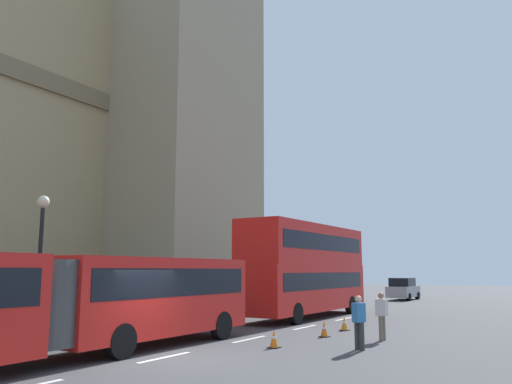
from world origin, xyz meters
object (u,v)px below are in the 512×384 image
double_decker_bus (306,266)px  traffic_cone_east (344,324)px  traffic_cone_west (274,339)px  street_lamp (40,255)px  articulated_bus (35,299)px  sedan_lead (403,289)px  traffic_cone_middle (324,329)px  pedestrian_near_cones (359,320)px  pedestrian_by_kerb (382,314)px

double_decker_bus → traffic_cone_east: bearing=-139.0°
traffic_cone_west → double_decker_bus: bearing=20.2°
traffic_cone_east → street_lamp: bearing=135.8°
articulated_bus → double_decker_bus: (16.45, 0.00, 0.96)m
sedan_lead → traffic_cone_middle: bearing=-170.9°
traffic_cone_west → traffic_cone_east: 5.77m
traffic_cone_west → street_lamp: street_lamp is taller
articulated_bus → pedestrian_near_cones: (7.19, -6.31, -0.83)m
sedan_lead → pedestrian_by_kerb: 26.64m
sedan_lead → pedestrian_near_cones: bearing=-167.2°
street_lamp → pedestrian_near_cones: (3.90, -10.82, -2.14)m
traffic_cone_west → traffic_cone_east: size_ratio=1.00×
articulated_bus → traffic_cone_west: bearing=-31.4°
articulated_bus → sedan_lead: bearing=0.2°
pedestrian_near_cones → traffic_cone_east: bearing=26.8°
street_lamp → traffic_cone_west: bearing=-70.7°
double_decker_bus → traffic_cone_middle: size_ratio=18.77×
traffic_cone_east → street_lamp: (-8.66, 8.42, 2.77)m
traffic_cone_middle → street_lamp: size_ratio=0.11×
street_lamp → pedestrian_by_kerb: 12.72m
traffic_cone_middle → pedestrian_by_kerb: size_ratio=0.34×
traffic_cone_east → street_lamp: 12.39m
double_decker_bus → traffic_cone_west: double_decker_bus is taller
traffic_cone_middle → pedestrian_near_cones: (-2.39, -2.27, 0.63)m
traffic_cone_west → pedestrian_by_kerb: pedestrian_by_kerb is taller
traffic_cone_middle → street_lamp: bearing=126.3°
sedan_lead → traffic_cone_east: bearing=-170.3°
articulated_bus → sedan_lead: (35.63, 0.13, -0.83)m
pedestrian_by_kerb → sedan_lead: bearing=13.8°
traffic_cone_middle → pedestrian_near_cones: pedestrian_near_cones is taller
sedan_lead → pedestrian_by_kerb: sedan_lead is taller
traffic_cone_west → pedestrian_near_cones: bearing=-68.4°
sedan_lead → traffic_cone_middle: sedan_lead is taller
traffic_cone_west → street_lamp: size_ratio=0.11×
traffic_cone_middle → street_lamp: street_lamp is taller
street_lamp → pedestrian_by_kerb: bearing=-58.9°
traffic_cone_west → sedan_lead: bearing=7.6°
traffic_cone_middle → pedestrian_near_cones: bearing=-136.5°
sedan_lead → articulated_bus: bearing=-179.8°
traffic_cone_west → pedestrian_by_kerb: bearing=-34.5°
double_decker_bus → pedestrian_near_cones: 11.35m
pedestrian_by_kerb → articulated_bus: bearing=147.5°
articulated_bus → traffic_cone_west: (6.18, -3.77, -1.46)m
traffic_cone_west → traffic_cone_east: bearing=-1.4°
traffic_cone_west → traffic_cone_middle: 3.41m
sedan_lead → traffic_cone_west: (-29.45, -3.91, -0.63)m
sedan_lead → traffic_cone_west: 29.71m
sedan_lead → street_lamp: 32.71m
articulated_bus → street_lamp: 5.73m
articulated_bus → sedan_lead: size_ratio=3.82×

